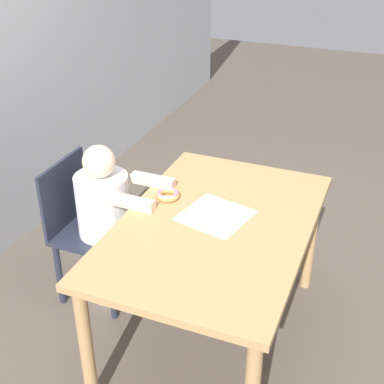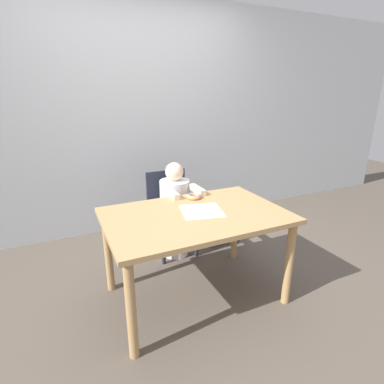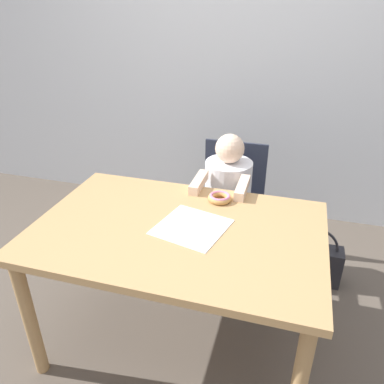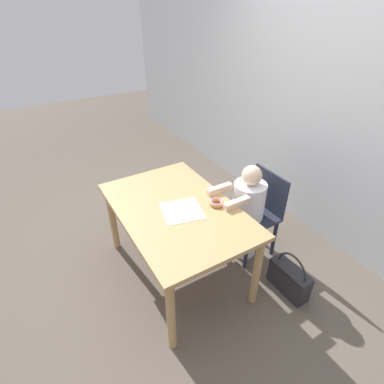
{
  "view_description": "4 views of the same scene",
  "coord_description": "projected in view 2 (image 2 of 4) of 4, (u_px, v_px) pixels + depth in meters",
  "views": [
    {
      "loc": [
        -1.95,
        -0.67,
        2.04
      ],
      "look_at": [
        0.03,
        0.13,
        0.82
      ],
      "focal_mm": 50.0,
      "sensor_mm": 36.0,
      "label": 1
    },
    {
      "loc": [
        -0.87,
        -1.8,
        1.53
      ],
      "look_at": [
        0.03,
        0.13,
        0.82
      ],
      "focal_mm": 28.0,
      "sensor_mm": 36.0,
      "label": 2
    },
    {
      "loc": [
        0.46,
        -1.34,
        1.62
      ],
      "look_at": [
        0.03,
        0.13,
        0.82
      ],
      "focal_mm": 35.0,
      "sensor_mm": 36.0,
      "label": 3
    },
    {
      "loc": [
        1.68,
        -0.86,
        2.07
      ],
      "look_at": [
        0.03,
        0.13,
        0.82
      ],
      "focal_mm": 28.0,
      "sensor_mm": 36.0,
      "label": 4
    }
  ],
  "objects": [
    {
      "name": "napkin",
      "position": [
        202.0,
        211.0,
        2.2
      ],
      "size": [
        0.35,
        0.35,
        0.0
      ],
      "color": "white",
      "rests_on": "dining_table"
    },
    {
      "name": "donut",
      "position": [
        194.0,
        196.0,
        2.46
      ],
      "size": [
        0.12,
        0.12,
        0.03
      ],
      "color": "tan",
      "rests_on": "dining_table"
    },
    {
      "name": "wall_back",
      "position": [
        136.0,
        119.0,
        3.29
      ],
      "size": [
        8.0,
        0.05,
        2.5
      ],
      "color": "silver",
      "rests_on": "ground_plane"
    },
    {
      "name": "dining_table",
      "position": [
        196.0,
        224.0,
        2.18
      ],
      "size": [
        1.29,
        0.85,
        0.7
      ],
      "color": "tan",
      "rests_on": "ground_plane"
    },
    {
      "name": "child_figure",
      "position": [
        175.0,
        212.0,
        2.84
      ],
      "size": [
        0.29,
        0.49,
        0.93
      ],
      "color": "white",
      "rests_on": "ground_plane"
    },
    {
      "name": "chair",
      "position": [
        171.0,
        211.0,
        2.95
      ],
      "size": [
        0.4,
        0.4,
        0.8
      ],
      "color": "#232838",
      "rests_on": "ground_plane"
    },
    {
      "name": "handbag",
      "position": [
        223.0,
        230.0,
        3.19
      ],
      "size": [
        0.36,
        0.13,
        0.39
      ],
      "color": "#232328",
      "rests_on": "ground_plane"
    },
    {
      "name": "ground_plane",
      "position": [
        195.0,
        295.0,
        2.38
      ],
      "size": [
        12.0,
        12.0,
        0.0
      ],
      "primitive_type": "plane",
      "color": "brown"
    }
  ]
}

